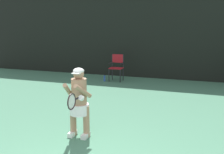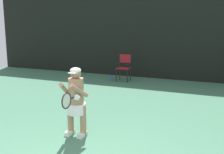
{
  "view_description": "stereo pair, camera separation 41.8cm",
  "coord_description": "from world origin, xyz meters",
  "px_view_note": "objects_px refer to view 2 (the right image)",
  "views": [
    {
      "loc": [
        1.67,
        -3.02,
        2.28
      ],
      "look_at": [
        -0.43,
        2.98,
        1.05
      ],
      "focal_mm": 43.46,
      "sensor_mm": 36.0,
      "label": 1
    },
    {
      "loc": [
        2.06,
        -2.87,
        2.28
      ],
      "look_at": [
        -0.43,
        2.98,
        1.05
      ],
      "focal_mm": 43.46,
      "sensor_mm": 36.0,
      "label": 2
    }
  ],
  "objects_px": {
    "water_bottle": "(112,78)",
    "tennis_player": "(76,99)",
    "umpire_chair": "(124,66)",
    "tennis_racket": "(67,100)"
  },
  "relations": [
    {
      "from": "tennis_player",
      "to": "tennis_racket",
      "type": "distance_m",
      "value": 0.55
    },
    {
      "from": "water_bottle",
      "to": "tennis_player",
      "type": "height_order",
      "value": "tennis_player"
    },
    {
      "from": "umpire_chair",
      "to": "water_bottle",
      "type": "bearing_deg",
      "value": -148.53
    },
    {
      "from": "water_bottle",
      "to": "tennis_player",
      "type": "distance_m",
      "value": 5.6
    },
    {
      "from": "water_bottle",
      "to": "tennis_player",
      "type": "xyz_separation_m",
      "value": [
        1.49,
        -5.36,
        0.65
      ]
    },
    {
      "from": "umpire_chair",
      "to": "tennis_player",
      "type": "xyz_separation_m",
      "value": [
        1.06,
        -5.62,
        0.16
      ]
    },
    {
      "from": "water_bottle",
      "to": "umpire_chair",
      "type": "bearing_deg",
      "value": 31.47
    },
    {
      "from": "umpire_chair",
      "to": "tennis_racket",
      "type": "relative_size",
      "value": 1.79
    },
    {
      "from": "umpire_chair",
      "to": "water_bottle",
      "type": "distance_m",
      "value": 0.71
    },
    {
      "from": "tennis_player",
      "to": "tennis_racket",
      "type": "relative_size",
      "value": 2.39
    }
  ]
}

